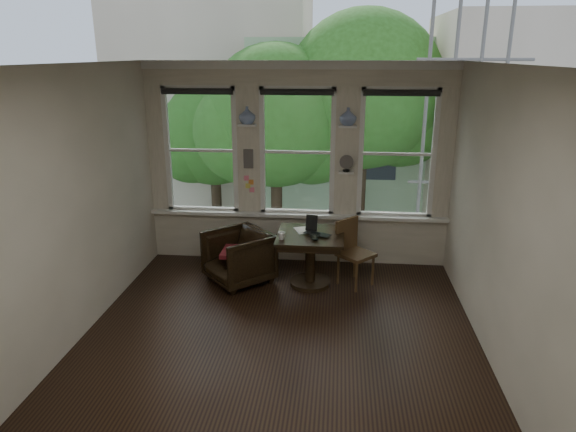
# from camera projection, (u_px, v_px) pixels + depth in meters

# --- Properties ---
(ground) EXTENTS (4.50, 4.50, 0.00)m
(ground) POSITION_uv_depth(u_px,v_px,m) (281.00, 332.00, 5.97)
(ground) COLOR black
(ground) RESTS_ON ground
(ceiling) EXTENTS (4.50, 4.50, 0.00)m
(ceiling) POSITION_uv_depth(u_px,v_px,m) (279.00, 63.00, 5.06)
(ceiling) COLOR silver
(ceiling) RESTS_ON ground
(wall_back) EXTENTS (4.50, 0.00, 4.50)m
(wall_back) POSITION_uv_depth(u_px,v_px,m) (297.00, 165.00, 7.65)
(wall_back) COLOR beige
(wall_back) RESTS_ON ground
(wall_front) EXTENTS (4.50, 0.00, 4.50)m
(wall_front) POSITION_uv_depth(u_px,v_px,m) (241.00, 307.00, 3.38)
(wall_front) COLOR beige
(wall_front) RESTS_ON ground
(wall_left) EXTENTS (0.00, 4.50, 4.50)m
(wall_left) POSITION_uv_depth(u_px,v_px,m) (80.00, 203.00, 5.73)
(wall_left) COLOR beige
(wall_left) RESTS_ON ground
(wall_right) EXTENTS (0.00, 4.50, 4.50)m
(wall_right) POSITION_uv_depth(u_px,v_px,m) (496.00, 215.00, 5.30)
(wall_right) COLOR beige
(wall_right) RESTS_ON ground
(window_left) EXTENTS (1.10, 0.12, 1.90)m
(window_left) POSITION_uv_depth(u_px,v_px,m) (202.00, 150.00, 7.72)
(window_left) COLOR white
(window_left) RESTS_ON ground
(window_center) EXTENTS (1.10, 0.12, 1.90)m
(window_center) POSITION_uv_depth(u_px,v_px,m) (297.00, 152.00, 7.58)
(window_center) COLOR white
(window_center) RESTS_ON ground
(window_right) EXTENTS (1.10, 0.12, 1.90)m
(window_right) POSITION_uv_depth(u_px,v_px,m) (397.00, 154.00, 7.45)
(window_right) COLOR white
(window_right) RESTS_ON ground
(shelf_left) EXTENTS (0.26, 0.16, 0.03)m
(shelf_left) POSITION_uv_depth(u_px,v_px,m) (247.00, 125.00, 7.44)
(shelf_left) COLOR white
(shelf_left) RESTS_ON ground
(shelf_right) EXTENTS (0.26, 0.16, 0.03)m
(shelf_right) POSITION_uv_depth(u_px,v_px,m) (348.00, 126.00, 7.30)
(shelf_right) COLOR white
(shelf_right) RESTS_ON ground
(intercom) EXTENTS (0.14, 0.06, 0.28)m
(intercom) POSITION_uv_depth(u_px,v_px,m) (248.00, 159.00, 7.62)
(intercom) COLOR #59544F
(intercom) RESTS_ON ground
(sticky_notes) EXTENTS (0.16, 0.01, 0.24)m
(sticky_notes) POSITION_uv_depth(u_px,v_px,m) (249.00, 181.00, 7.73)
(sticky_notes) COLOR pink
(sticky_notes) RESTS_ON ground
(desk_fan) EXTENTS (0.20, 0.20, 0.24)m
(desk_fan) POSITION_uv_depth(u_px,v_px,m) (346.00, 166.00, 7.45)
(desk_fan) COLOR #59544F
(desk_fan) RESTS_ON ground
(vase_left) EXTENTS (0.24, 0.24, 0.25)m
(vase_left) POSITION_uv_depth(u_px,v_px,m) (247.00, 115.00, 7.40)
(vase_left) COLOR white
(vase_left) RESTS_ON shelf_left
(vase_right) EXTENTS (0.24, 0.24, 0.25)m
(vase_right) POSITION_uv_depth(u_px,v_px,m) (348.00, 117.00, 7.26)
(vase_right) COLOR white
(vase_right) RESTS_ON shelf_right
(table) EXTENTS (0.90, 0.90, 0.75)m
(table) POSITION_uv_depth(u_px,v_px,m) (310.00, 260.00, 7.08)
(table) COLOR black
(table) RESTS_ON ground
(armchair_left) EXTENTS (1.14, 1.14, 0.74)m
(armchair_left) POSITION_uv_depth(u_px,v_px,m) (239.00, 257.00, 7.17)
(armchair_left) COLOR black
(armchair_left) RESTS_ON ground
(cushion_red) EXTENTS (0.45, 0.45, 0.06)m
(cushion_red) POSITION_uv_depth(u_px,v_px,m) (238.00, 252.00, 7.15)
(cushion_red) COLOR maroon
(cushion_red) RESTS_ON armchair_left
(side_chair_right) EXTENTS (0.59, 0.59, 0.92)m
(side_chair_right) POSITION_uv_depth(u_px,v_px,m) (356.00, 254.00, 7.06)
(side_chair_right) COLOR #452E18
(side_chair_right) RESTS_ON ground
(laptop) EXTENTS (0.43, 0.38, 0.03)m
(laptop) POSITION_uv_depth(u_px,v_px,m) (315.00, 236.00, 6.86)
(laptop) COLOR black
(laptop) RESTS_ON table
(mug) EXTENTS (0.12, 0.12, 0.09)m
(mug) POSITION_uv_depth(u_px,v_px,m) (282.00, 236.00, 6.76)
(mug) COLOR white
(mug) RESTS_ON table
(drinking_glass) EXTENTS (0.13, 0.13, 0.10)m
(drinking_glass) POSITION_uv_depth(u_px,v_px,m) (315.00, 237.00, 6.73)
(drinking_glass) COLOR white
(drinking_glass) RESTS_ON table
(tablet) EXTENTS (0.17, 0.10, 0.22)m
(tablet) POSITION_uv_depth(u_px,v_px,m) (312.00, 223.00, 7.08)
(tablet) COLOR black
(tablet) RESTS_ON table
(papers) EXTENTS (0.31, 0.36, 0.00)m
(papers) POSITION_uv_depth(u_px,v_px,m) (304.00, 230.00, 7.11)
(papers) COLOR silver
(papers) RESTS_ON table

